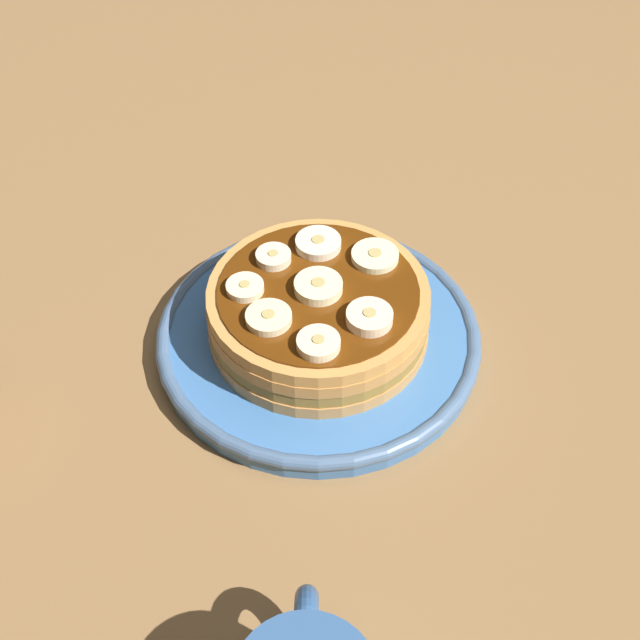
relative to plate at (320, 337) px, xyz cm
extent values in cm
cube|color=olive|center=(0.00, 0.00, -2.54)|extent=(140.00, 140.00, 3.00)
cylinder|color=#3F72B2|center=(0.00, 0.00, -0.24)|extent=(23.94, 23.94, 1.61)
torus|color=#496588|center=(0.00, 0.00, 0.33)|extent=(24.35, 24.35, 1.12)
cylinder|color=tan|center=(0.23, -0.14, 1.10)|extent=(16.31, 16.31, 1.07)
cylinder|color=olive|center=(0.24, -0.09, 2.17)|extent=(16.10, 16.10, 1.07)
cylinder|color=#C78946|center=(-0.32, -0.16, 3.24)|extent=(16.22, 16.22, 1.07)
cylinder|color=#CF9248|center=(0.21, -0.15, 4.31)|extent=(16.09, 16.09, 1.07)
cylinder|color=#592B0A|center=(0.00, 0.00, 4.92)|extent=(14.51, 14.51, 0.16)
cylinder|color=#FAF0B8|center=(-0.21, -0.31, 5.29)|extent=(3.47, 3.47, 0.90)
cylinder|color=tan|center=(-0.21, -0.31, 5.78)|extent=(0.97, 0.97, 0.08)
cylinder|color=#F6E5C5|center=(4.63, -0.42, 5.26)|extent=(3.43, 3.43, 0.84)
cylinder|color=tan|center=(4.63, -0.42, 5.72)|extent=(0.96, 0.96, 0.08)
cylinder|color=#FCE3BD|center=(-3.07, -3.50, 5.34)|extent=(3.25, 3.25, 0.98)
cylinder|color=tan|center=(-3.07, -3.50, 5.87)|extent=(0.91, 0.91, 0.08)
cylinder|color=beige|center=(3.15, 3.29, 5.25)|extent=(2.62, 2.62, 0.82)
cylinder|color=tan|center=(3.15, 3.29, 5.70)|extent=(0.73, 0.73, 0.08)
cylinder|color=#FEE9BA|center=(-0.02, 5.21, 5.21)|extent=(2.72, 2.72, 0.73)
cylinder|color=tan|center=(-0.02, 5.21, 5.61)|extent=(0.76, 0.76, 0.08)
cylinder|color=#FBE4BA|center=(-5.42, 0.25, 5.28)|extent=(2.97, 2.97, 0.87)
cylinder|color=tan|center=(-5.42, 0.25, 5.76)|extent=(0.83, 0.83, 0.08)
cylinder|color=#F0EDB8|center=(3.30, -4.17, 5.19)|extent=(3.51, 3.51, 0.70)
cylinder|color=tan|center=(3.30, -4.17, 5.58)|extent=(0.98, 0.98, 0.08)
cylinder|color=beige|center=(-2.98, 3.42, 5.22)|extent=(3.23, 3.23, 0.76)
cylinder|color=tan|center=(-2.98, 3.42, 5.65)|extent=(0.90, 0.90, 0.08)
torus|color=#33598C|center=(-24.61, 0.65, 2.87)|extent=(5.69, 1.32, 5.69)
camera|label=1|loc=(-45.13, 0.12, 49.42)|focal=49.98mm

